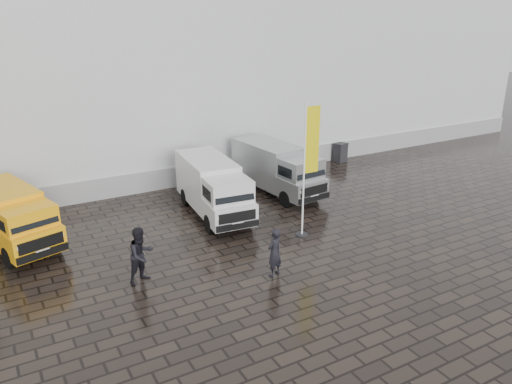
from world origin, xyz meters
The scene contains 10 objects.
ground centered at (0.00, 0.00, 0.00)m, with size 120.00×120.00×0.00m, color black.
exhibition_hall centered at (2.00, 16.00, 6.00)m, with size 44.00×16.00×12.00m, color silver.
hall_plinth centered at (2.00, 7.95, 0.50)m, with size 44.00×0.15×1.00m, color gray.
van_yellow centered at (-8.72, 4.45, 1.08)m, with size 1.80×4.69×2.16m, color #FFA60D, non-canonical shape.
van_white centered at (-1.01, 3.69, 1.16)m, with size 1.78×5.34×2.31m, color silver, non-canonical shape.
van_silver centered at (2.79, 4.70, 1.15)m, with size 1.77×5.31×2.30m, color #A6A9AB, non-canonical shape.
flagpole centered at (1.29, 0.10, 2.94)m, with size 0.88×0.50×5.23m.
wheelie_bin centered at (8.80, 7.45, 0.55)m, with size 0.66×0.66×1.09m, color black.
person_front centered at (-1.50, -2.09, 0.84)m, with size 0.61×0.40×1.68m, color black.
person_tent centered at (-5.40, -0.32, 0.93)m, with size 0.91×0.71×1.87m, color black.
Camera 1 is at (-9.21, -14.51, 8.21)m, focal length 35.00 mm.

